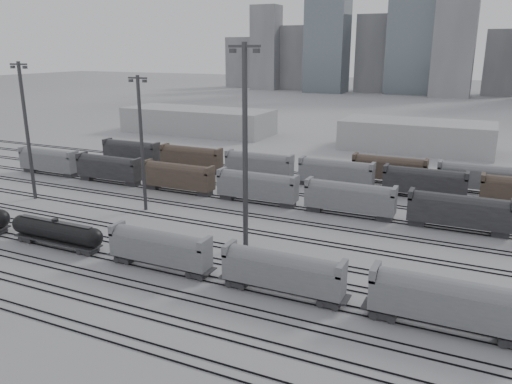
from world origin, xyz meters
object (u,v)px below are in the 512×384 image
at_px(tank_car_b, 56,231).
at_px(light_mast_a, 27,128).
at_px(light_mast_c, 245,144).
at_px(hopper_car_a, 160,246).
at_px(hopper_car_c, 449,300).
at_px(hopper_car_b, 283,270).

distance_m(tank_car_b, light_mast_a, 29.32).
bearing_deg(tank_car_b, light_mast_c, 24.50).
height_order(hopper_car_a, light_mast_c, light_mast_c).
distance_m(hopper_car_c, light_mast_a, 76.10).
bearing_deg(tank_car_b, hopper_car_a, -0.00).
bearing_deg(hopper_car_a, light_mast_a, 158.17).
distance_m(hopper_car_a, light_mast_a, 43.92).
height_order(hopper_car_c, light_mast_a, light_mast_a).
bearing_deg(tank_car_b, light_mast_a, 144.28).
relative_size(tank_car_b, hopper_car_a, 1.15).
xyz_separation_m(tank_car_b, light_mast_a, (-22.10, 15.89, 10.90)).
relative_size(tank_car_b, light_mast_a, 0.64).
bearing_deg(light_mast_a, light_mast_c, -6.01).
distance_m(light_mast_a, light_mast_c, 46.56).
bearing_deg(light_mast_c, hopper_car_b, -47.67).
height_order(tank_car_b, light_mast_a, light_mast_a).
bearing_deg(light_mast_a, hopper_car_c, -12.16).
height_order(tank_car_b, hopper_car_c, hopper_car_c).
xyz_separation_m(tank_car_b, hopper_car_b, (34.22, -0.00, 0.83)).
height_order(hopper_car_c, light_mast_c, light_mast_c).
bearing_deg(hopper_car_c, hopper_car_a, -180.00).
height_order(hopper_car_b, hopper_car_c, hopper_car_c).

